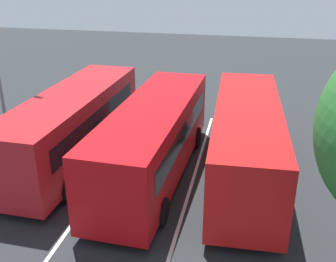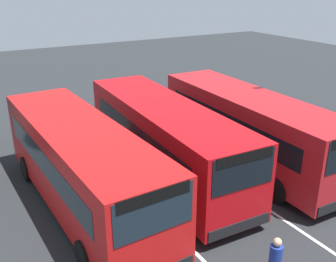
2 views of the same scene
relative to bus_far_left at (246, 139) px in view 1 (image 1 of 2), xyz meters
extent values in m
plane|color=#232628|center=(-0.64, 3.70, -1.68)|extent=(68.50, 68.50, 0.00)
cube|color=red|center=(-0.03, 0.00, 0.01)|extent=(9.89, 2.93, 2.70)
cube|color=#19232D|center=(4.82, 0.23, 0.74)|extent=(0.22, 2.17, 1.13)
cube|color=#19232D|center=(-0.09, 1.20, 0.33)|extent=(8.21, 0.48, 0.86)
cube|color=#19232D|center=(0.03, -1.20, 0.33)|extent=(8.21, 0.48, 0.86)
cube|color=black|center=(4.84, 0.23, 1.18)|extent=(0.20, 1.97, 0.32)
cube|color=black|center=(4.85, 0.23, -1.12)|extent=(0.21, 2.27, 0.36)
cylinder|color=black|center=(3.04, 1.32, -1.20)|extent=(0.97, 0.33, 0.96)
cylinder|color=black|center=(3.15, -1.02, -1.20)|extent=(0.97, 0.33, 0.96)
cylinder|color=black|center=(-3.22, 1.02, -1.20)|extent=(0.97, 0.33, 0.96)
cylinder|color=black|center=(-3.10, -1.32, -1.20)|extent=(0.97, 0.33, 0.96)
cube|color=#B70C11|center=(-0.63, 3.57, 0.01)|extent=(9.86, 2.77, 2.70)
cube|color=black|center=(4.22, 3.42, 0.74)|extent=(0.19, 2.17, 1.13)
cube|color=black|center=(-0.59, 4.77, 0.33)|extent=(8.22, 0.34, 0.86)
cube|color=black|center=(-0.67, 2.37, 0.33)|extent=(8.22, 0.34, 0.86)
cube|color=black|center=(4.24, 3.42, 1.18)|extent=(0.16, 1.97, 0.32)
cube|color=black|center=(4.25, 3.42, -1.12)|extent=(0.17, 2.27, 0.36)
cylinder|color=black|center=(2.54, 4.65, -1.20)|extent=(0.97, 0.31, 0.96)
cylinder|color=black|center=(2.46, 2.30, -1.20)|extent=(0.97, 0.31, 0.96)
cylinder|color=black|center=(-3.72, 4.84, -1.20)|extent=(0.97, 0.31, 0.96)
cylinder|color=black|center=(-3.80, 2.50, -1.20)|extent=(0.97, 0.31, 0.96)
cube|color=#AD191E|center=(0.03, 7.31, 0.01)|extent=(9.83, 2.66, 2.70)
cube|color=black|center=(4.88, 7.21, 0.74)|extent=(0.16, 2.17, 1.13)
cube|color=black|center=(0.06, 8.51, 0.33)|extent=(8.22, 0.24, 0.86)
cube|color=black|center=(0.01, 6.11, 0.33)|extent=(8.22, 0.24, 0.86)
cube|color=black|center=(4.90, 7.21, 1.18)|extent=(0.14, 1.97, 0.32)
cube|color=black|center=(4.91, 7.21, -1.12)|extent=(0.15, 2.27, 0.36)
cylinder|color=black|center=(3.19, 8.42, -1.20)|extent=(0.96, 0.30, 0.96)
cylinder|color=black|center=(3.14, 6.08, -1.20)|extent=(0.96, 0.30, 0.96)
cylinder|color=black|center=(-3.08, 8.54, -1.20)|extent=(0.96, 0.30, 0.96)
cylinder|color=black|center=(-3.12, 6.20, -1.20)|extent=(0.96, 0.30, 0.96)
cylinder|color=#232833|center=(6.31, 2.75, -1.27)|extent=(0.13, 0.13, 0.81)
cylinder|color=#232833|center=(6.30, 2.91, -1.27)|extent=(0.13, 0.13, 0.81)
cylinder|color=navy|center=(6.30, 2.83, -0.54)|extent=(0.34, 0.34, 0.64)
sphere|color=tan|center=(6.30, 2.83, -0.11)|extent=(0.22, 0.22, 0.22)
cube|color=silver|center=(-0.64, 1.95, -1.67)|extent=(13.91, 0.26, 0.01)
cube|color=silver|center=(-0.64, 5.46, -1.67)|extent=(13.91, 0.26, 0.01)
camera|label=1|loc=(-14.65, -0.11, 6.43)|focal=42.99mm
camera|label=2|loc=(11.78, -3.37, 5.86)|focal=41.81mm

